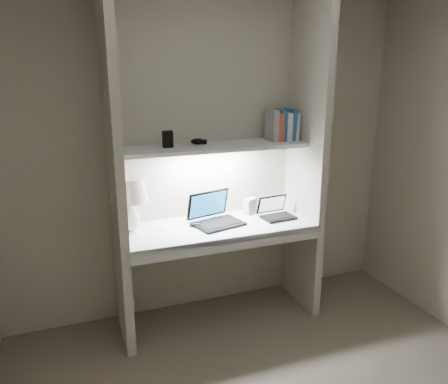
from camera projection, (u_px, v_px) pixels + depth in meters
name	position (u px, v px, depth m)	size (l,w,h in m)	color
back_wall	(206.00, 156.00, 3.40)	(3.20, 0.01, 2.50)	beige
alcove_panel_left	(115.00, 171.00, 2.91)	(0.06, 0.55, 2.50)	beige
alcove_panel_right	(306.00, 156.00, 3.40)	(0.06, 0.55, 2.50)	beige
desk	(218.00, 228.00, 3.29)	(1.40, 0.55, 0.04)	white
desk_apron	(231.00, 244.00, 3.06)	(1.46, 0.03, 0.10)	silver
shelf	(214.00, 147.00, 3.21)	(1.40, 0.36, 0.03)	silver
strip_light	(214.00, 150.00, 3.22)	(0.60, 0.04, 0.01)	white
table_lamp	(129.00, 196.00, 3.06)	(0.28, 0.28, 0.41)	white
laptop_main	(215.00, 216.00, 3.31)	(0.42, 0.38, 0.24)	black
laptop_netbook	(276.00, 212.00, 3.45)	(0.27, 0.24, 0.16)	black
speaker	(250.00, 206.00, 3.52)	(0.09, 0.07, 0.13)	silver
mouse	(195.00, 224.00, 3.25)	(0.09, 0.06, 0.03)	black
cable_coil	(216.00, 219.00, 3.39)	(0.09, 0.09, 0.01)	black
sticky_note	(159.00, 230.00, 3.19)	(0.07, 0.07, 0.00)	yellow
book_row	(282.00, 126.00, 3.38)	(0.23, 0.16, 0.24)	silver
shelf_box	(168.00, 139.00, 3.09)	(0.07, 0.05, 0.12)	black
shelf_gadget	(198.00, 141.00, 3.21)	(0.10, 0.07, 0.04)	black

